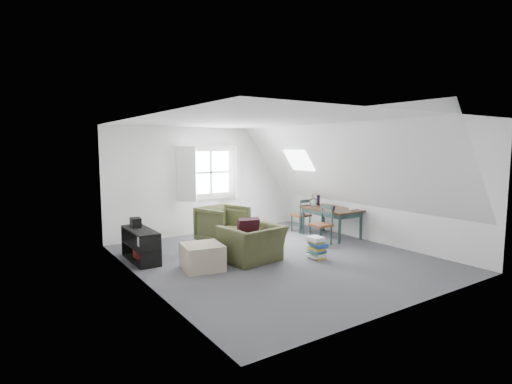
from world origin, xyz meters
TOP-DOWN VIEW (x-y plane):
  - floor at (0.00, 0.00)m, footprint 5.50×5.50m
  - ceiling at (0.00, 0.00)m, footprint 5.50×5.50m
  - wall_back at (0.00, 2.75)m, footprint 5.00×0.00m
  - wall_front at (0.00, -2.75)m, footprint 5.00×0.00m
  - wall_left at (-2.50, 0.00)m, footprint 0.00×5.50m
  - wall_right at (2.50, 0.00)m, footprint 0.00×5.50m
  - slope_left at (-1.55, 0.00)m, footprint 3.19×5.50m
  - slope_right at (1.55, 0.00)m, footprint 3.19×5.50m
  - dormer_window at (0.00, 2.68)m, footprint 1.71×0.35m
  - skylight at (1.55, 1.30)m, footprint 0.35×0.75m
  - armchair_near at (-0.51, 0.10)m, footprint 1.11×1.00m
  - armchair_far at (-0.31, 1.56)m, footprint 1.10×1.11m
  - throw_pillow at (-0.51, 0.25)m, footprint 0.43×0.31m
  - ottoman at (-1.47, 0.18)m, footprint 0.74×0.74m
  - dining_table at (2.07, 0.76)m, footprint 0.80×1.33m
  - demijohn at (1.92, 1.21)m, footprint 0.20×0.20m
  - vase_twigs at (2.17, 1.31)m, footprint 0.08×0.08m
  - cup at (1.82, 0.46)m, footprint 0.14×0.14m
  - paper_box at (2.27, 0.31)m, footprint 0.13×0.10m
  - dining_chair_far at (1.84, 1.52)m, footprint 0.38×0.38m
  - dining_chair_near at (1.42, 0.37)m, footprint 0.38×0.38m
  - media_shelf at (-2.17, 1.22)m, footprint 0.38×1.13m
  - electronics_box at (-2.17, 1.51)m, footprint 0.18×0.24m
  - magazine_stack at (0.57, -0.41)m, footprint 0.30×0.36m

SIDE VIEW (x-z plane):
  - floor at x=0.00m, z-range 0.00..0.00m
  - armchair_near at x=-0.51m, z-range -0.33..0.33m
  - armchair_far at x=-0.31m, z-range -0.41..0.41m
  - magazine_stack at x=0.57m, z-range 0.00..0.41m
  - ottoman at x=-1.47m, z-range 0.00..0.43m
  - media_shelf at x=-2.17m, z-range -0.03..0.55m
  - dining_chair_far at x=1.84m, z-range 0.02..0.83m
  - dining_chair_near at x=1.42m, z-range 0.02..0.84m
  - dining_table at x=2.07m, z-range 0.24..0.91m
  - throw_pillow at x=-0.51m, z-range 0.38..0.78m
  - electronics_box at x=-2.17m, z-range 0.57..0.75m
  - cup at x=1.82m, z-range 0.61..0.71m
  - paper_box at x=2.27m, z-range 0.66..0.70m
  - demijohn at x=1.92m, z-range 0.64..0.92m
  - vase_twigs at x=2.17m, z-range 0.50..1.09m
  - wall_back at x=0.00m, z-range -1.25..3.75m
  - wall_front at x=0.00m, z-range -1.25..3.75m
  - wall_left at x=-2.50m, z-range -1.50..4.00m
  - wall_right at x=2.50m, z-range -1.50..4.00m
  - dormer_window at x=0.00m, z-range 0.80..2.10m
  - skylight at x=1.55m, z-range 1.51..1.98m
  - slope_left at x=-1.55m, z-range -0.47..4.02m
  - slope_right at x=1.55m, z-range -0.47..4.02m
  - ceiling at x=0.00m, z-range 2.50..2.50m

